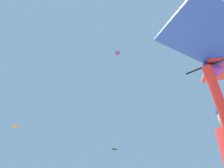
% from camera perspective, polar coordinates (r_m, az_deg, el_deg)
% --- Properties ---
extents(held_stunt_kite, '(1.72, 1.17, 0.40)m').
position_cam_1_polar(held_stunt_kite, '(2.64, 27.42, 6.47)').
color(held_stunt_kite, black).
extents(distant_kite_purple_far_center, '(0.77, 0.74, 0.33)m').
position_cam_1_polar(distant_kite_purple_far_center, '(33.63, 1.51, 8.46)').
color(distant_kite_purple_far_center, purple).
extents(distant_kite_black_high_left, '(0.96, 0.96, 0.13)m').
position_cam_1_polar(distant_kite_black_high_left, '(28.14, 0.66, -17.23)').
color(distant_kite_black_high_left, black).
extents(distant_kite_orange_mid_left, '(0.90, 0.90, 0.22)m').
position_cam_1_polar(distant_kite_orange_mid_left, '(36.86, -24.91, -10.29)').
color(distant_kite_orange_mid_left, orange).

